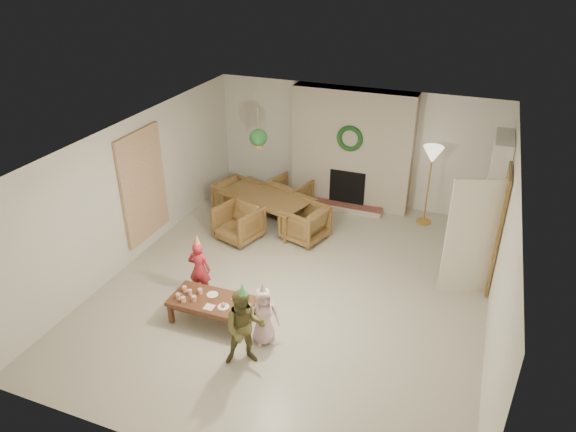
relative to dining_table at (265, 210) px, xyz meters
The scene contains 56 objects.
floor 2.24m from the dining_table, 53.60° to the right, with size 7.00×7.00×0.00m, color #B7B29E.
ceiling 3.12m from the dining_table, 53.60° to the right, with size 7.00×7.00×0.00m, color white.
wall_back 2.36m from the dining_table, 52.43° to the left, with size 7.00×7.00×0.00m, color silver.
wall_front 5.53m from the dining_table, 76.01° to the right, with size 7.00×7.00×0.00m, color silver.
wall_left 2.63m from the dining_table, 133.27° to the right, with size 7.00×7.00×0.00m, color silver.
wall_right 4.77m from the dining_table, 22.49° to the right, with size 7.00×7.00×0.00m, color silver.
fireplace_mass 2.21m from the dining_table, 48.95° to the left, with size 2.50×0.40×2.50m, color #562016.
fireplace_hearth 1.78m from the dining_table, 41.43° to the left, with size 1.60×0.30×0.12m, color maroon.
fireplace_firebox 1.88m from the dining_table, 45.33° to the left, with size 0.75×0.12×0.75m, color black.
fireplace_wreath 2.22m from the dining_table, 44.23° to the left, with size 0.54×0.54×0.10m, color #18401C.
floor_lamp_base 3.23m from the dining_table, 22.18° to the left, with size 0.30×0.30×0.03m, color gold.
floor_lamp_post 3.24m from the dining_table, 22.18° to the left, with size 0.03×0.03×1.46m, color gold.
floor_lamp_shade 3.41m from the dining_table, 22.18° to the left, with size 0.39×0.39×0.32m, color beige.
bookshelf_carcass 4.26m from the dining_table, ahead, with size 0.30×1.00×2.20m, color white.
bookshelf_shelf_a 4.17m from the dining_table, ahead, with size 0.30×0.92×0.03m, color white.
bookshelf_shelf_b 4.20m from the dining_table, ahead, with size 0.30×0.92×0.03m, color white.
bookshelf_shelf_c 4.27m from the dining_table, ahead, with size 0.30×0.92×0.03m, color white.
bookshelf_shelf_d 4.38m from the dining_table, ahead, with size 0.30×0.92×0.03m, color white.
books_row_lower 4.14m from the dining_table, ahead, with size 0.20×0.40×0.24m, color #AC1F21.
books_row_mid 4.21m from the dining_table, ahead, with size 0.20×0.44×0.24m, color #2A4E9C.
books_row_upper 4.27m from the dining_table, ahead, with size 0.20×0.36×0.22m, color #9E9622.
door_frame 4.38m from the dining_table, ahead, with size 0.05×0.86×2.04m, color brown.
door_leaf 4.07m from the dining_table, 13.94° to the right, with size 0.05×0.80×2.00m, color beige.
curtain_panel 2.47m from the dining_table, 135.98° to the right, with size 0.06×1.20×2.00m, color beige.
dining_table is the anchor object (origin of this frame).
dining_chair_near 0.78m from the dining_table, 107.38° to the right, with size 0.74×0.76×0.69m, color brown.
dining_chair_far 0.78m from the dining_table, 72.62° to the left, with size 0.74×0.76×0.69m, color brown.
dining_chair_left 0.78m from the dining_table, 162.62° to the left, with size 0.74×0.76×0.69m, color brown.
dining_chair_right 0.98m from the dining_table, 17.38° to the right, with size 0.74×0.76×0.69m, color brown.
hanging_plant_cord 1.86m from the dining_table, 86.49° to the right, with size 0.01×0.01×0.70m, color tan.
hanging_plant_pot 1.51m from the dining_table, 86.49° to the right, with size 0.16×0.16×0.12m, color #9A6331.
hanging_plant_foliage 1.63m from the dining_table, 86.49° to the right, with size 0.32×0.32×0.32m, color #194B20.
coffee_table_top 3.12m from the dining_table, 81.46° to the right, with size 1.24×0.62×0.06m, color #56311C.
coffee_table_apron 3.12m from the dining_table, 81.46° to the right, with size 1.15×0.53×0.08m, color #56311C.
coffee_leg_fl 3.35m from the dining_table, 91.66° to the right, with size 0.07×0.07×0.33m, color #56311C.
coffee_leg_fr 3.49m from the dining_table, 72.78° to the right, with size 0.07×0.07×0.33m, color #56311C.
coffee_leg_bl 2.85m from the dining_table, 92.13° to the right, with size 0.07×0.07×0.33m, color #56311C.
coffee_leg_br 3.00m from the dining_table, 70.07° to the right, with size 0.07×0.07×0.33m, color #56311C.
cup_a 3.24m from the dining_table, 90.22° to the right, with size 0.07×0.07×0.09m, color white.
cup_b 3.05m from the dining_table, 90.30° to the right, with size 0.07×0.07×0.09m, color white.
cup_c 3.28m from the dining_table, 88.20° to the right, with size 0.07×0.07×0.09m, color white.
cup_d 3.09m from the dining_table, 88.15° to the right, with size 0.07×0.07×0.09m, color white.
cup_e 3.21m from the dining_table, 85.80° to the right, with size 0.07×0.07×0.09m, color white.
cup_f 3.02m from the dining_table, 85.59° to the right, with size 0.07×0.07×0.09m, color white.
plate_a 3.00m from the dining_table, 82.08° to the right, with size 0.17×0.17×0.01m, color white.
plate_b 3.25m from the dining_table, 77.51° to the right, with size 0.17×0.17×0.01m, color white.
plate_c 3.11m from the dining_table, 73.35° to the right, with size 0.17×0.17×0.01m, color white.
food_scoop 3.25m from the dining_table, 77.51° to the right, with size 0.07×0.07×0.07m, color tan.
napkin_left 3.30m from the dining_table, 81.03° to the right, with size 0.14×0.14×0.01m, color #ECAEC8.
napkin_right 3.01m from the dining_table, 74.71° to the right, with size 0.14×0.14×0.01m, color #ECAEC8.
child_red 2.58m from the dining_table, 90.47° to the right, with size 0.36×0.23×0.98m, color #B12631.
party_hat_red 2.67m from the dining_table, 90.47° to the right, with size 0.13×0.13×0.19m, color gold.
child_plaid 3.92m from the dining_table, 70.73° to the right, with size 0.56×0.43×1.15m, color brown.
party_hat_plaid 4.01m from the dining_table, 70.73° to the right, with size 0.14×0.14×0.19m, color #55C761.
child_pink 3.51m from the dining_table, 67.15° to the right, with size 0.44×0.28×0.89m, color #F6C4D0.
party_hat_pink 3.56m from the dining_table, 67.15° to the right, with size 0.12×0.12×0.16m, color #BBBBC2.
Camera 1 is at (2.45, -6.73, 5.10)m, focal length 32.69 mm.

